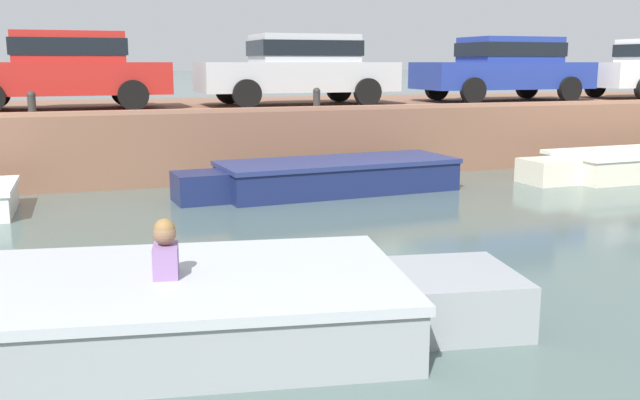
# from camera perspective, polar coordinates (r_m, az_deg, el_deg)

# --- Properties ---
(ground_plane) EXTENTS (400.00, 400.00, 0.00)m
(ground_plane) POSITION_cam_1_polar(r_m,az_deg,el_deg) (7.72, -5.23, -6.45)
(ground_plane) COLOR #4C605B
(far_quay_wall) EXTENTS (60.00, 6.00, 1.37)m
(far_quay_wall) POSITION_cam_1_polar(r_m,az_deg,el_deg) (16.52, -12.67, 5.07)
(far_quay_wall) COLOR brown
(far_quay_wall) RESTS_ON ground
(far_wall_coping) EXTENTS (60.00, 0.24, 0.08)m
(far_wall_coping) POSITION_cam_1_polar(r_m,az_deg,el_deg) (13.61, -11.52, 6.96)
(far_wall_coping) COLOR #9F6C52
(far_wall_coping) RESTS_ON far_quay_wall
(boat_moored_central_navy) EXTENTS (5.17, 1.88, 0.58)m
(boat_moored_central_navy) POSITION_cam_1_polar(r_m,az_deg,el_deg) (12.78, 0.56, 1.89)
(boat_moored_central_navy) COLOR navy
(boat_moored_central_navy) RESTS_ON ground
(motorboat_passing) EXTENTS (6.82, 3.03, 1.05)m
(motorboat_passing) POSITION_cam_1_polar(r_m,az_deg,el_deg) (6.19, -17.20, -8.57)
(motorboat_passing) COLOR #93999E
(motorboat_passing) RESTS_ON ground
(car_left_inner_red) EXTENTS (4.26, 1.99, 1.54)m
(car_left_inner_red) POSITION_cam_1_polar(r_m,az_deg,el_deg) (15.43, -19.80, 9.98)
(car_left_inner_red) COLOR #B2231E
(car_left_inner_red) RESTS_ON far_quay_wall
(car_centre_silver) EXTENTS (4.38, 1.98, 1.54)m
(car_centre_silver) POSITION_cam_1_polar(r_m,az_deg,el_deg) (16.12, -1.67, 10.63)
(car_centre_silver) COLOR #B7BABC
(car_centre_silver) RESTS_ON far_quay_wall
(car_right_inner_blue) EXTENTS (4.37, 1.96, 1.54)m
(car_right_inner_blue) POSITION_cam_1_polar(r_m,az_deg,el_deg) (18.37, 14.61, 10.33)
(car_right_inner_blue) COLOR #233893
(car_right_inner_blue) RESTS_ON far_quay_wall
(mooring_bollard_mid) EXTENTS (0.15, 0.15, 0.44)m
(mooring_bollard_mid) POSITION_cam_1_polar(r_m,az_deg,el_deg) (13.65, -22.07, 7.23)
(mooring_bollard_mid) COLOR #2D2B28
(mooring_bollard_mid) RESTS_ON far_quay_wall
(mooring_bollard_east) EXTENTS (0.15, 0.15, 0.44)m
(mooring_bollard_east) POSITION_cam_1_polar(r_m,az_deg,el_deg) (14.34, -0.27, 8.17)
(mooring_bollard_east) COLOR #2D2B28
(mooring_bollard_east) RESTS_ON far_quay_wall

